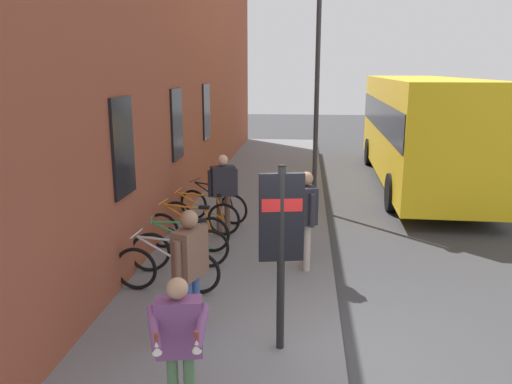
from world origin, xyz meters
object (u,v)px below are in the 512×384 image
(bicycle_under_window, at_px, (181,249))
(tourist_with_hotdogs, at_px, (179,337))
(bicycle_far_end, at_px, (167,269))
(bicycle_nearest_sign, at_px, (200,217))
(city_bus, at_px, (419,125))
(transit_info_sign, at_px, (281,229))
(pedestrian_near_bus, at_px, (223,186))
(street_lamp, at_px, (317,75))
(bicycle_beside_lamp, at_px, (187,231))
(pedestrian_by_facade, at_px, (190,261))
(bicycle_end_of_row, at_px, (213,206))
(pedestrian_crossing_street, at_px, (306,210))

(bicycle_under_window, relative_size, tourist_with_hotdogs, 1.09)
(bicycle_far_end, distance_m, bicycle_nearest_sign, 2.94)
(city_bus, bearing_deg, transit_info_sign, 160.03)
(bicycle_far_end, bearing_deg, pedestrian_near_bus, -7.86)
(street_lamp, bearing_deg, bicycle_beside_lamp, 144.96)
(bicycle_far_end, bearing_deg, bicycle_under_window, 0.84)
(pedestrian_by_facade, bearing_deg, bicycle_under_window, 17.36)
(bicycle_under_window, relative_size, bicycle_end_of_row, 1.01)
(transit_info_sign, xyz_separation_m, pedestrian_near_bus, (4.57, 1.47, -0.54))
(tourist_with_hotdogs, bearing_deg, pedestrian_near_bus, 5.20)
(transit_info_sign, bearing_deg, street_lamp, -4.22)
(bicycle_far_end, distance_m, pedestrian_crossing_street, 2.60)
(city_bus, bearing_deg, pedestrian_crossing_street, 155.67)
(bicycle_under_window, distance_m, pedestrian_crossing_street, 2.32)
(bicycle_far_end, xyz_separation_m, pedestrian_by_facade, (-1.35, -0.70, 0.69))
(pedestrian_crossing_street, bearing_deg, pedestrian_by_facade, 149.87)
(transit_info_sign, xyz_separation_m, tourist_with_hotdogs, (-1.55, 0.91, -0.62))
(bicycle_nearest_sign, xyz_separation_m, bicycle_end_of_row, (0.96, -0.11, 0.00))
(bicycle_beside_lamp, relative_size, bicycle_nearest_sign, 1.00)
(pedestrian_near_bus, xyz_separation_m, street_lamp, (2.52, -1.99, 2.29))
(bicycle_far_end, bearing_deg, city_bus, -32.40)
(bicycle_under_window, distance_m, street_lamp, 6.01)
(bicycle_far_end, distance_m, street_lamp, 6.76)
(bicycle_end_of_row, height_order, transit_info_sign, transit_info_sign)
(bicycle_under_window, xyz_separation_m, bicycle_end_of_row, (2.95, -0.06, 0.00))
(bicycle_nearest_sign, height_order, city_bus, city_bus)
(pedestrian_by_facade, bearing_deg, tourist_with_hotdogs, -170.92)
(street_lamp, bearing_deg, pedestrian_near_bus, 141.73)
(transit_info_sign, bearing_deg, pedestrian_near_bus, 17.80)
(bicycle_far_end, distance_m, pedestrian_near_bus, 3.15)
(city_bus, height_order, pedestrian_near_bus, city_bus)
(city_bus, relative_size, pedestrian_by_facade, 5.99)
(pedestrian_by_facade, xyz_separation_m, tourist_with_hotdogs, (-1.72, -0.28, -0.10))
(bicycle_far_end, distance_m, bicycle_under_window, 0.94)
(bicycle_beside_lamp, xyz_separation_m, tourist_with_hotdogs, (-5.03, -1.11, 0.59))
(city_bus, relative_size, tourist_with_hotdogs, 6.69)
(bicycle_far_end, relative_size, pedestrian_by_facade, 1.00)
(bicycle_nearest_sign, relative_size, pedestrian_crossing_street, 1.00)
(bicycle_far_end, relative_size, pedestrian_crossing_street, 1.00)
(bicycle_under_window, height_order, transit_info_sign, transit_info_sign)
(bicycle_nearest_sign, xyz_separation_m, tourist_with_hotdogs, (-6.01, -1.04, 0.59))
(bicycle_nearest_sign, xyz_separation_m, pedestrian_near_bus, (0.11, -0.49, 0.67))
(bicycle_under_window, relative_size, city_bus, 0.16)
(bicycle_beside_lamp, xyz_separation_m, pedestrian_crossing_street, (-0.75, -2.32, 0.70))
(pedestrian_near_bus, bearing_deg, pedestrian_crossing_street, -136.18)
(transit_info_sign, relative_size, pedestrian_crossing_street, 1.35)
(tourist_with_hotdogs, height_order, street_lamp, street_lamp)
(street_lamp, bearing_deg, bicycle_nearest_sign, 136.73)
(pedestrian_by_facade, bearing_deg, bicycle_nearest_sign, 10.17)
(pedestrian_near_bus, relative_size, tourist_with_hotdogs, 1.10)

